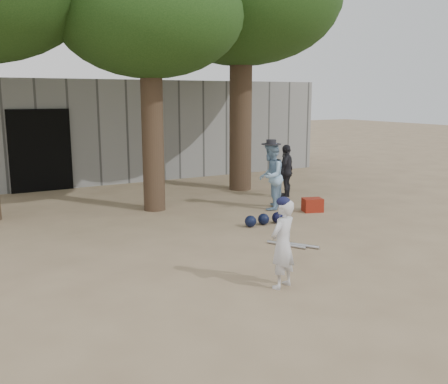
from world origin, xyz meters
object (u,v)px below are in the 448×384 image
spectator_dark (286,171)px  boy_player (283,244)px  spectator_blue (271,176)px  red_bag (312,205)px

spectator_dark → boy_player: bearing=17.5°
boy_player → spectator_blue: (2.56, 3.98, 0.15)m
boy_player → red_bag: boy_player is taller
spectator_blue → spectator_dark: spectator_blue is taller
spectator_blue → spectator_dark: size_ratio=1.13×
boy_player → spectator_blue: spectator_blue is taller
boy_player → red_bag: (3.24, 3.30, -0.46)m
boy_player → spectator_dark: size_ratio=0.90×
spectator_blue → spectator_dark: bearing=176.6°
boy_player → red_bag: size_ratio=2.89×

